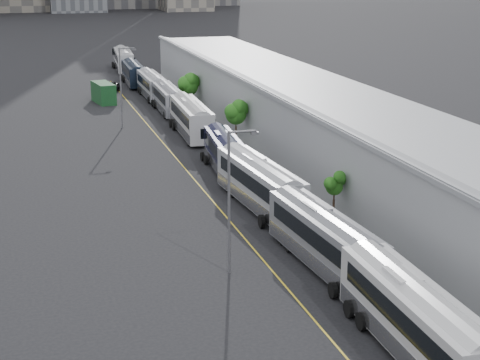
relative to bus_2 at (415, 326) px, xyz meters
name	(u,v)px	position (x,y,z in m)	size (l,w,h in m)	color
sidewalk	(379,227)	(7.09, 19.04, -1.63)	(10.00, 170.00, 0.12)	gray
lane_line	(247,241)	(-3.41, 19.04, -1.68)	(0.12, 160.00, 0.02)	gold
depot	(429,180)	(11.08, 19.04, 1.82)	(12.45, 160.40, 7.20)	gray
bus_2	(415,326)	(0.00, 0.00, 0.00)	(3.05, 13.73, 4.00)	silver
bus_3	(325,244)	(0.09, 12.69, -0.05)	(3.45, 13.41, 3.88)	slate
bus_4	(260,188)	(-0.14, 26.42, 0.00)	(3.67, 13.84, 4.00)	#9C9EA6
bus_5	(226,156)	(0.14, 38.21, -0.19)	(3.52, 12.35, 3.56)	#161732
bus_6	(191,121)	(0.41, 54.58, 0.01)	(3.30, 13.85, 4.02)	silver
bus_7	(168,101)	(0.54, 69.52, -0.16)	(2.80, 12.42, 3.62)	gray
bus_8	(152,87)	(0.46, 81.16, -0.15)	(2.80, 12.51, 3.65)	#ADB0B8
bus_9	(133,75)	(-0.29, 94.03, -0.17)	(2.92, 12.41, 3.60)	black
bus_10	(124,62)	(0.45, 110.71, -0.04)	(3.64, 13.55, 3.92)	silver
tree_2	(334,185)	(4.21, 21.17, 1.38)	(1.36, 1.36, 3.81)	black
tree_3	(236,111)	(3.76, 47.62, 2.28)	(2.25, 2.25, 5.12)	black
tree_4	(188,83)	(3.55, 70.44, 1.95)	(2.67, 2.67, 4.99)	black
street_lamp_near	(232,193)	(-6.02, 13.58, 3.74)	(2.04, 0.22, 9.47)	#59595E
street_lamp_far	(122,82)	(-6.47, 61.14, 3.81)	(2.04, 0.22, 9.59)	#59595E
shipping_container	(104,93)	(-6.79, 78.96, -0.27)	(2.18, 5.71, 2.83)	#133F1C
suv	(108,88)	(-5.24, 87.03, -0.87)	(2.72, 5.90, 1.64)	black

